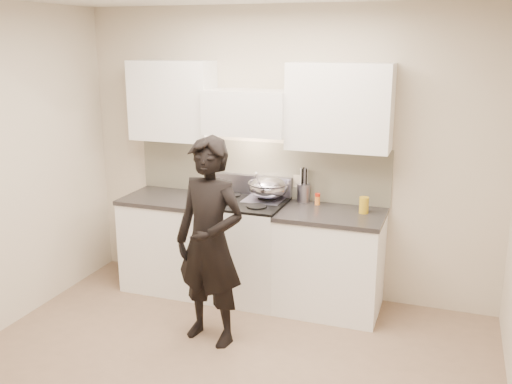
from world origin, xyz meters
TOP-DOWN VIEW (x-y plane):
  - ground_plane at (0.00, 0.00)m, footprint 4.00×4.00m
  - room_shell at (-0.06, 0.37)m, footprint 4.04×3.54m
  - stove at (-0.30, 1.42)m, footprint 0.76×0.65m
  - counter_right at (0.53, 1.43)m, footprint 0.92×0.67m
  - counter_left at (-1.08, 1.43)m, footprint 0.82×0.67m
  - wok at (-0.10, 1.55)m, footprint 0.38×0.47m
  - stock_pot at (-0.50, 1.28)m, footprint 0.32×0.29m
  - utensil_crock at (0.21, 1.67)m, footprint 0.12×0.12m
  - spice_jar at (0.35, 1.62)m, footprint 0.05×0.05m
  - oil_glass at (0.79, 1.50)m, footprint 0.08×0.08m
  - person at (-0.26, 0.57)m, footprint 0.68×0.52m

SIDE VIEW (x-z plane):
  - ground_plane at x=0.00m, z-range 0.00..0.00m
  - counter_right at x=0.53m, z-range 0.00..0.92m
  - counter_left at x=-1.08m, z-range 0.00..0.92m
  - stove at x=-0.30m, z-range 0.00..0.95m
  - person at x=-0.26m, z-range 0.00..1.68m
  - spice_jar at x=0.35m, z-range 0.92..1.03m
  - oil_glass at x=0.79m, z-range 0.92..1.07m
  - utensil_crock at x=0.21m, z-range 0.86..1.18m
  - stock_pot at x=-0.50m, z-range 0.96..1.11m
  - wok at x=-0.10m, z-range 0.91..1.22m
  - room_shell at x=-0.06m, z-range 0.25..2.95m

